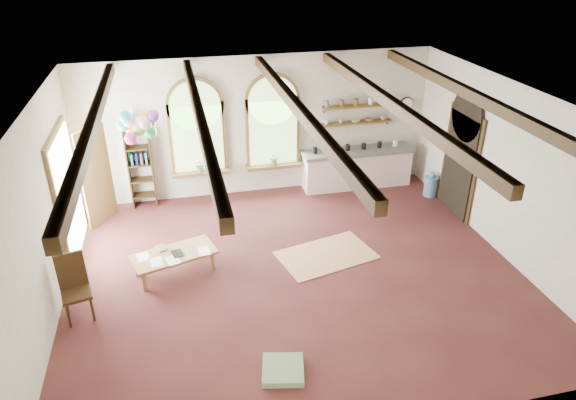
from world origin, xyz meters
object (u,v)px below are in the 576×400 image
object	(u,v)px
coffee_table	(174,255)
side_chair	(78,300)
kitchen_counter	(357,168)
balloon_cluster	(139,124)

from	to	relation	value
coffee_table	side_chair	size ratio (longest dim) A/B	1.44
kitchen_counter	balloon_cluster	size ratio (longest dim) A/B	2.33
kitchen_counter	coffee_table	bearing A→B (deg)	-148.45
kitchen_counter	coffee_table	xyz separation A→B (m)	(-4.42, -2.72, -0.11)
side_chair	balloon_cluster	size ratio (longest dim) A/B	0.96
balloon_cluster	coffee_table	bearing A→B (deg)	-76.00
coffee_table	balloon_cluster	world-z (taller)	balloon_cluster
coffee_table	balloon_cluster	distance (m)	2.55
coffee_table	balloon_cluster	xyz separation A→B (m)	(-0.39, 1.57, 1.97)
balloon_cluster	side_chair	bearing A→B (deg)	-115.02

